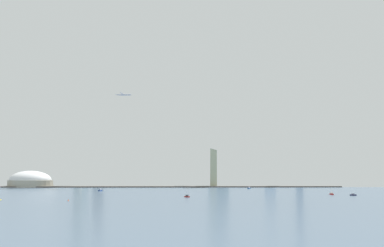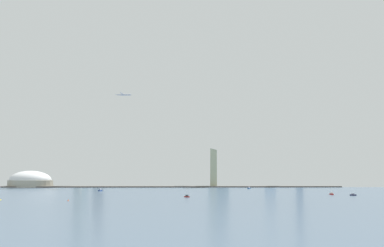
# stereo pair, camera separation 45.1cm
# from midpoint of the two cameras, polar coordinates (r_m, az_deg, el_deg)

# --- Properties ---
(ground_plane) EXTENTS (6000.00, 6000.00, 0.00)m
(ground_plane) POSITION_cam_midpoint_polar(r_m,az_deg,el_deg) (534.19, -2.98, -9.16)
(ground_plane) COLOR #44586D
(waterfront_pier) EXTENTS (675.65, 56.99, 2.50)m
(waterfront_pier) POSITION_cam_midpoint_polar(r_m,az_deg,el_deg) (1016.35, -2.24, -7.23)
(waterfront_pier) COLOR #5F5953
(waterfront_pier) RESTS_ON ground
(observation_tower) EXTENTS (39.09, 39.09, 295.89)m
(observation_tower) POSITION_cam_midpoint_polar(r_m,az_deg,el_deg) (1052.51, -12.87, -0.06)
(observation_tower) COLOR #9CA390
(observation_tower) RESTS_ON ground
(stadium_dome) EXTENTS (100.94, 100.94, 42.69)m
(stadium_dome) POSITION_cam_midpoint_polar(r_m,az_deg,el_deg) (1077.10, -17.79, -6.30)
(stadium_dome) COLOR #ABA591
(stadium_dome) RESTS_ON ground
(skyscraper_0) EXTENTS (13.22, 15.96, 109.98)m
(skyscraper_0) POSITION_cam_midpoint_polar(r_m,az_deg,el_deg) (1009.54, 2.45, -4.51)
(skyscraper_0) COLOR #AFB490
(skyscraper_0) RESTS_ON ground
(skyscraper_1) EXTENTS (24.41, 12.03, 123.98)m
(skyscraper_1) POSITION_cam_midpoint_polar(r_m,az_deg,el_deg) (1136.63, -10.65, -4.04)
(skyscraper_1) COLOR gray
(skyscraper_1) RESTS_ON ground
(skyscraper_2) EXTENTS (21.73, 15.03, 102.18)m
(skyscraper_2) POSITION_cam_midpoint_polar(r_m,az_deg,el_deg) (1111.51, -12.43, -4.37)
(skyscraper_2) COLOR #B2C6BF
(skyscraper_2) RESTS_ON ground
(skyscraper_3) EXTENTS (22.95, 13.24, 72.12)m
(skyscraper_3) POSITION_cam_midpoint_polar(r_m,az_deg,el_deg) (1110.92, 8.92, -5.21)
(skyscraper_3) COLOR #94AEC8
(skyscraper_3) RESTS_ON ground
(skyscraper_4) EXTENTS (16.53, 26.28, 122.88)m
(skyscraper_4) POSITION_cam_midpoint_polar(r_m,az_deg,el_deg) (1120.24, 2.30, -4.29)
(skyscraper_4) COLOR #9BB0B6
(skyscraper_4) RESTS_ON ground
(skyscraper_5) EXTENTS (12.41, 12.52, 145.89)m
(skyscraper_5) POSITION_cam_midpoint_polar(r_m,az_deg,el_deg) (1089.31, 12.16, -3.39)
(skyscraper_5) COLOR slate
(skyscraper_5) RESTS_ON ground
(skyscraper_6) EXTENTS (19.86, 18.60, 147.80)m
(skyscraper_6) POSITION_cam_midpoint_polar(r_m,az_deg,el_deg) (1079.95, 2.79, -3.36)
(skyscraper_6) COLOR #7D9ABA
(skyscraper_6) RESTS_ON ground
(skyscraper_7) EXTENTS (22.24, 27.71, 91.12)m
(skyscraper_7) POSITION_cam_midpoint_polar(r_m,az_deg,el_deg) (1046.49, 3.55, -4.87)
(skyscraper_7) COLOR gray
(skyscraper_7) RESTS_ON ground
(boat_0) EXTENTS (6.73, 8.87, 3.92)m
(boat_0) POSITION_cam_midpoint_polar(r_m,az_deg,el_deg) (927.29, 6.55, -7.38)
(boat_0) COLOR #21518B
(boat_0) RESTS_ON ground
(boat_1) EXTENTS (6.17, 10.07, 4.78)m
(boat_1) POSITION_cam_midpoint_polar(r_m,az_deg,el_deg) (839.75, -10.51, -7.53)
(boat_1) COLOR navy
(boat_1) RESTS_ON ground
(boat_2) EXTENTS (4.54, 12.61, 7.44)m
(boat_2) POSITION_cam_midpoint_polar(r_m,az_deg,el_deg) (739.90, 15.72, -7.79)
(boat_2) COLOR #AB201F
(boat_2) RESTS_ON ground
(boat_3) EXTENTS (7.27, 7.94, 10.07)m
(boat_3) POSITION_cam_midpoint_polar(r_m,az_deg,el_deg) (649.26, -0.60, -8.36)
(boat_3) COLOR #A82923
(boat_3) RESTS_ON ground
(boat_4) EXTENTS (9.18, 4.76, 3.22)m
(boat_4) POSITION_cam_midpoint_polar(r_m,az_deg,el_deg) (724.81, 18.01, -7.79)
(boat_4) COLOR #131536
(boat_4) RESTS_ON ground
(channel_buoy_0) EXTENTS (1.62, 1.62, 1.80)m
(channel_buoy_0) POSITION_cam_midpoint_polar(r_m,az_deg,el_deg) (594.17, -14.05, -8.53)
(channel_buoy_0) COLOR #E54C19
(channel_buoy_0) RESTS_ON ground
(channel_buoy_1) EXTENTS (1.65, 1.65, 1.63)m
(channel_buoy_1) POSITION_cam_midpoint_polar(r_m,az_deg,el_deg) (630.12, -21.14, -8.15)
(channel_buoy_1) COLOR yellow
(channel_buoy_1) RESTS_ON ground
(airplane) EXTENTS (33.77, 35.43, 8.53)m
(airplane) POSITION_cam_midpoint_polar(r_m,az_deg,el_deg) (1011.50, -7.93, 3.31)
(airplane) COLOR silver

